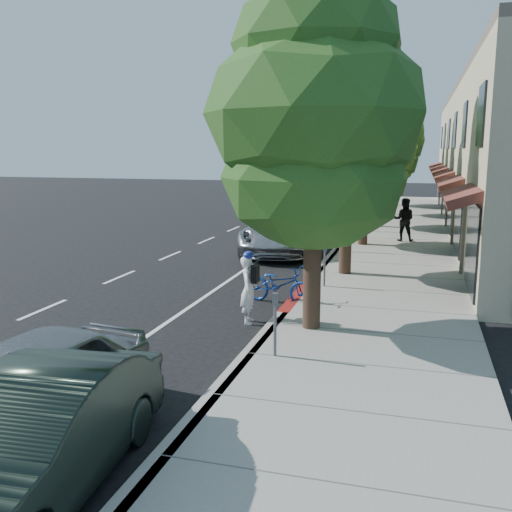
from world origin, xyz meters
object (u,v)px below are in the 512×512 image
(cyclist, at_px, (249,290))
(bicycle, at_px, (279,284))
(street_tree_3, at_px, (377,134))
(dark_sedan, at_px, (286,231))
(near_car_b, at_px, (36,438))
(street_tree_5, at_px, (389,142))
(pedestrian, at_px, (404,220))
(street_tree_2, at_px, (366,151))
(near_car_a, at_px, (24,389))
(silver_suv, at_px, (281,231))
(white_pickup, at_px, (336,204))
(street_tree_0, at_px, (315,119))
(street_tree_4, at_px, (384,134))
(dark_suv_far, at_px, (360,195))
(street_tree_1, at_px, (349,120))

(cyclist, relative_size, bicycle, 0.80)
(street_tree_3, bearing_deg, cyclist, -95.19)
(dark_sedan, relative_size, near_car_b, 0.99)
(street_tree_5, height_order, pedestrian, street_tree_5)
(street_tree_2, height_order, near_car_a, street_tree_2)
(near_car_a, bearing_deg, silver_suv, 97.78)
(street_tree_2, bearing_deg, near_car_b, -96.12)
(dark_sedan, relative_size, pedestrian, 2.39)
(pedestrian, bearing_deg, silver_suv, 37.25)
(white_pickup, bearing_deg, dark_sedan, -99.31)
(white_pickup, distance_m, pedestrian, 10.56)
(bicycle, height_order, pedestrian, pedestrian)
(street_tree_3, height_order, near_car_b, street_tree_3)
(street_tree_2, bearing_deg, street_tree_0, -90.00)
(street_tree_5, distance_m, pedestrian, 17.09)
(street_tree_4, xyz_separation_m, near_car_b, (-2.04, -31.00, -4.30))
(street_tree_3, distance_m, bicycle, 16.35)
(street_tree_4, height_order, street_tree_5, street_tree_4)
(bicycle, height_order, dark_sedan, dark_sedan)
(street_tree_4, distance_m, dark_sedan, 14.04)
(street_tree_0, distance_m, near_car_a, 7.73)
(street_tree_0, xyz_separation_m, street_tree_5, (0.00, 30.00, -0.12))
(near_car_b, distance_m, pedestrian, 20.70)
(dark_suv_far, bearing_deg, white_pickup, -97.19)
(street_tree_1, relative_size, bicycle, 3.88)
(street_tree_3, bearing_deg, near_car_b, -94.66)
(cyclist, height_order, white_pickup, cyclist)
(street_tree_5, bearing_deg, near_car_a, -94.92)
(near_car_a, xyz_separation_m, near_car_b, (1.05, -1.14, -0.01))
(street_tree_1, bearing_deg, street_tree_5, 90.00)
(street_tree_2, height_order, street_tree_5, street_tree_5)
(silver_suv, bearing_deg, dark_sedan, 82.20)
(street_tree_2, distance_m, white_pickup, 11.78)
(street_tree_5, distance_m, dark_sedan, 19.64)
(street_tree_0, xyz_separation_m, street_tree_3, (0.00, 18.00, 0.14))
(street_tree_0, height_order, street_tree_3, street_tree_3)
(street_tree_3, bearing_deg, street_tree_4, 90.00)
(white_pickup, distance_m, near_car_b, 30.01)
(street_tree_2, height_order, bicycle, street_tree_2)
(dark_suv_far, relative_size, pedestrian, 2.74)
(street_tree_5, bearing_deg, near_car_b, -93.15)
(dark_sedan, bearing_deg, street_tree_2, 10.57)
(street_tree_5, height_order, dark_sedan, street_tree_5)
(cyclist, distance_m, white_pickup, 22.63)
(bicycle, relative_size, white_pickup, 0.37)
(silver_suv, height_order, pedestrian, pedestrian)
(street_tree_3, bearing_deg, dark_sedan, -113.89)
(street_tree_2, xyz_separation_m, white_pickup, (-2.67, 11.00, -3.27))
(street_tree_0, bearing_deg, pedestrian, 83.01)
(silver_suv, xyz_separation_m, dark_sedan, (0.00, 1.00, -0.12))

